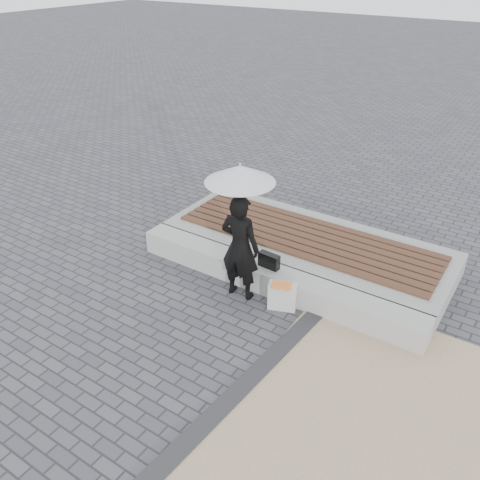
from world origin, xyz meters
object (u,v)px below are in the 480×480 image
object	(u,v)px
seating_ledge	(272,280)
parasol	(240,174)
canvas_tote	(282,296)
handbag	(269,261)
woman	(240,247)

from	to	relation	value
seating_ledge	parasol	xyz separation A→B (m)	(-0.37, -0.38, 1.87)
canvas_tote	handbag	bearing A→B (deg)	122.31
woman	handbag	world-z (taller)	woman
seating_ledge	canvas_tote	xyz separation A→B (m)	(0.37, -0.33, 0.03)
handbag	canvas_tote	distance (m)	0.64
seating_ledge	canvas_tote	bearing A→B (deg)	-41.66
woman	parasol	xyz separation A→B (m)	(0.00, -0.00, 1.20)
woman	handbag	size ratio (longest dim) A/B	4.99
woman	parasol	world-z (taller)	parasol
canvas_tote	parasol	bearing A→B (deg)	163.74
seating_ledge	parasol	size ratio (longest dim) A/B	3.84
handbag	seating_ledge	bearing A→B (deg)	-9.71
parasol	handbag	xyz separation A→B (m)	(0.29, 0.40, -1.55)
handbag	canvas_tote	xyz separation A→B (m)	(0.45, -0.35, -0.30)
seating_ledge	woman	size ratio (longest dim) A/B	2.87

